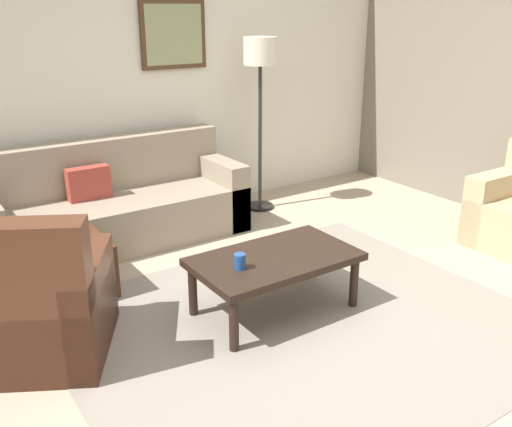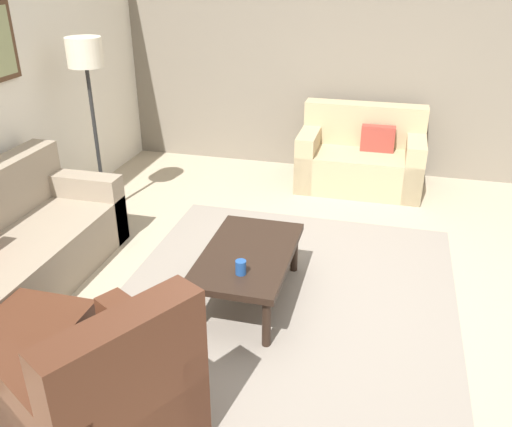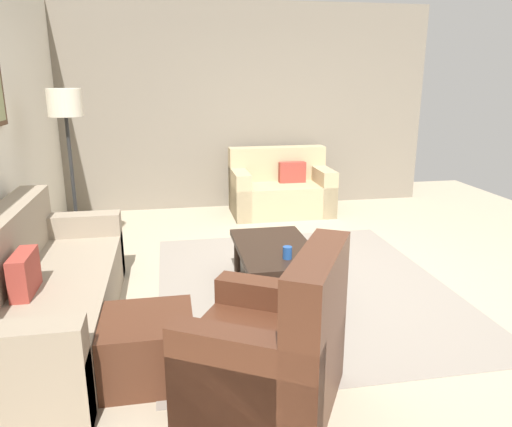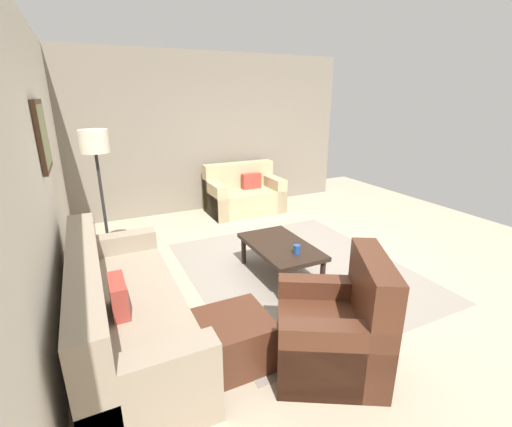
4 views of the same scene
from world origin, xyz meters
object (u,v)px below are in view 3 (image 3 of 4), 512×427
armchair_leather (276,356)px  couch_loveseat (280,191)px  couch_main (34,298)px  ottoman (148,347)px  coffee_table (275,252)px  cup (287,253)px  lamp_standing (66,121)px

armchair_leather → couch_loveseat: bearing=-13.4°
couch_loveseat → couch_main: bearing=140.1°
ottoman → coffee_table: size_ratio=0.51×
couch_main → cup: 1.90m
cup → ottoman: bearing=126.1°
coffee_table → cup: bearing=-173.5°
couch_loveseat → ottoman: 3.97m
couch_main → ottoman: (-0.63, -0.81, -0.10)m
couch_loveseat → armchair_leather: 4.12m
couch_loveseat → coffee_table: bearing=165.9°
lamp_standing → couch_loveseat: bearing=-60.3°
armchair_leather → lamp_standing: bearing=29.5°
couch_loveseat → cup: (-2.81, 0.60, 0.16)m
armchair_leather → coffee_table: 1.53m
couch_main → couch_loveseat: bearing=-39.9°
armchair_leather → coffee_table: armchair_leather is taller
couch_main → coffee_table: couch_main is taller
lamp_standing → coffee_table: bearing=-121.8°
lamp_standing → couch_main: bearing=178.4°
cup → armchair_leather: bearing=163.3°
couch_main → armchair_leather: bearing=-124.3°
armchair_leather → cup: 1.26m
couch_main → ottoman: size_ratio=4.09×
couch_main → couch_loveseat: 3.87m
cup → lamp_standing: lamp_standing is taller
couch_loveseat → cup: bearing=168.0°
coffee_table → cup: (-0.30, -0.03, 0.10)m
couch_main → cup: size_ratio=22.73×
couch_loveseat → lamp_standing: (-1.39, 2.44, 1.10)m
ottoman → lamp_standing: 2.63m
ottoman → armchair_leather: bearing=-119.5°
armchair_leather → ottoman: size_ratio=1.95×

